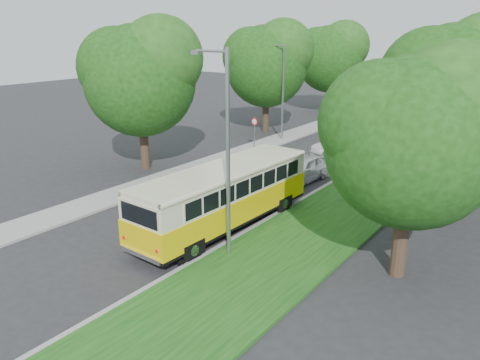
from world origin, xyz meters
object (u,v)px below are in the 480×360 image
Objects in this scene: vintage_bus at (224,198)px; car_blue at (390,132)px; lamppost_far at (282,89)px; car_grey at (383,127)px; lamppost_near at (226,149)px; car_white at (339,146)px; car_silver at (301,169)px.

vintage_bus is 21.91m from car_blue.
lamppost_far is 0.77× the size of vintage_bus.
lamppost_far is at bearing -142.60° from car_grey.
lamppost_near reaches higher than vintage_bus.
lamppost_near is at bearing -95.07° from car_grey.
car_grey is (-1.13, 1.39, 0.01)m from car_blue.
lamppost_far is 1.77× the size of car_white.
car_grey is at bearing 96.82° from lamppost_near.
lamppost_near is 1.89× the size of car_white.
lamppost_near is 24.30m from car_blue.
car_silver is 13.90m from car_blue.
vintage_bus is 2.22× the size of car_blue.
vintage_bus reaches higher than car_blue.
lamppost_near is 1.82× the size of car_blue.
car_white is at bearing 96.88° from vintage_bus.
vintage_bus is 2.09× the size of car_grey.
car_blue is at bearing 90.35° from car_silver.
car_blue is at bearing 37.84° from lamppost_far.
car_blue is (1.14, 7.10, -0.06)m from car_white.
vintage_bus is at bearing -83.87° from car_silver.
lamppost_far reaches higher than car_grey.
car_silver is at bearing -99.19° from car_grey.
car_blue is 0.94× the size of car_grey.
vintage_bus reaches higher than car_grey.
vintage_bus reaches higher than car_white.
car_white is 8.48m from car_grey.
car_silver reaches higher than car_white.
lamppost_far is 9.53m from car_blue.
car_blue is (0.41, 13.89, -0.13)m from car_silver.
car_white is at bearing -15.76° from lamppost_far.
car_silver is (-0.57, 8.00, -0.68)m from vintage_bus.
car_grey is (-1.29, 23.28, -0.80)m from vintage_bus.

